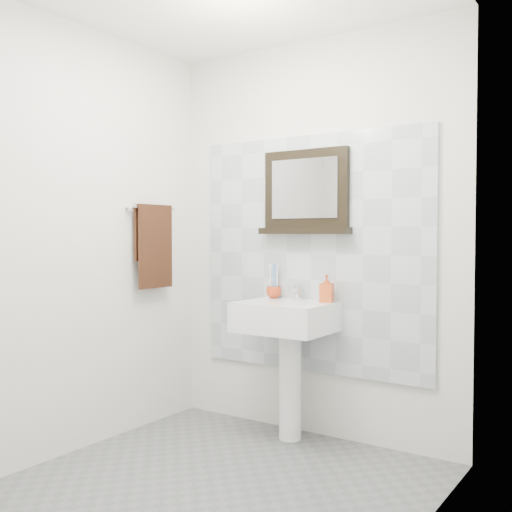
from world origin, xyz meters
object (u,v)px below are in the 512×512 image
(pedestal_sink, at_px, (286,332))
(soap_dispenser, at_px, (327,288))
(framed_mirror, at_px, (306,194))
(hand_towel, at_px, (154,240))
(toothbrush_cup, at_px, (274,292))

(pedestal_sink, relative_size, soap_dispenser, 5.70)
(framed_mirror, distance_m, hand_towel, 1.05)
(toothbrush_cup, distance_m, soap_dispenser, 0.40)
(soap_dispenser, bearing_deg, pedestal_sink, -162.88)
(pedestal_sink, height_order, toothbrush_cup, pedestal_sink)
(pedestal_sink, relative_size, framed_mirror, 1.54)
(soap_dispenser, xyz_separation_m, framed_mirror, (-0.18, 0.06, 0.58))
(pedestal_sink, height_order, hand_towel, hand_towel)
(framed_mirror, height_order, hand_towel, framed_mirror)
(framed_mirror, bearing_deg, pedestal_sink, -99.30)
(framed_mirror, bearing_deg, soap_dispenser, -19.06)
(toothbrush_cup, bearing_deg, soap_dispenser, -2.97)
(toothbrush_cup, xyz_separation_m, soap_dispenser, (0.39, -0.02, 0.05))
(hand_towel, bearing_deg, soap_dispenser, 17.73)
(framed_mirror, bearing_deg, toothbrush_cup, -168.86)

